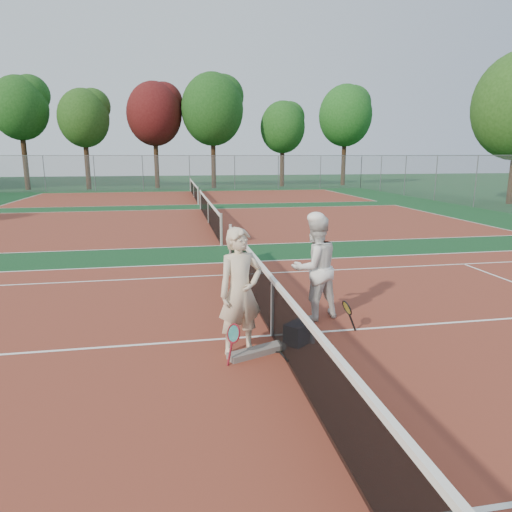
# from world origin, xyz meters

# --- Properties ---
(ground) EXTENTS (130.00, 130.00, 0.00)m
(ground) POSITION_xyz_m (0.00, 0.00, 0.00)
(ground) COLOR #0F381A
(ground) RESTS_ON ground
(court_main) EXTENTS (23.77, 10.97, 0.01)m
(court_main) POSITION_xyz_m (0.00, 0.00, 0.00)
(court_main) COLOR maroon
(court_main) RESTS_ON ground
(court_far_a) EXTENTS (23.77, 10.97, 0.01)m
(court_far_a) POSITION_xyz_m (0.00, 13.50, 0.00)
(court_far_a) COLOR maroon
(court_far_a) RESTS_ON ground
(court_far_b) EXTENTS (23.77, 10.97, 0.01)m
(court_far_b) POSITION_xyz_m (0.00, 27.00, 0.00)
(court_far_b) COLOR maroon
(court_far_b) RESTS_ON ground
(net_main) EXTENTS (0.10, 10.98, 1.02)m
(net_main) POSITION_xyz_m (0.00, 0.00, 0.51)
(net_main) COLOR black
(net_main) RESTS_ON ground
(net_far_a) EXTENTS (0.10, 10.98, 1.02)m
(net_far_a) POSITION_xyz_m (0.00, 13.50, 0.51)
(net_far_a) COLOR black
(net_far_a) RESTS_ON ground
(net_far_b) EXTENTS (0.10, 10.98, 1.02)m
(net_far_b) POSITION_xyz_m (0.00, 27.00, 0.51)
(net_far_b) COLOR black
(net_far_b) RESTS_ON ground
(fence_back) EXTENTS (32.00, 0.06, 3.00)m
(fence_back) POSITION_xyz_m (0.00, 34.00, 1.50)
(fence_back) COLOR slate
(fence_back) RESTS_ON ground
(player_a) EXTENTS (0.82, 0.66, 1.95)m
(player_a) POSITION_xyz_m (-0.62, -0.58, 0.98)
(player_a) COLOR beige
(player_a) RESTS_ON ground
(player_b) EXTENTS (1.10, 0.96, 1.93)m
(player_b) POSITION_xyz_m (0.95, 0.72, 0.96)
(player_b) COLOR white
(player_b) RESTS_ON ground
(racket_red) EXTENTS (0.32, 0.33, 0.58)m
(racket_red) POSITION_xyz_m (-0.77, -0.90, 0.29)
(racket_red) COLOR maroon
(racket_red) RESTS_ON ground
(racket_black_held) EXTENTS (0.31, 0.31, 0.56)m
(racket_black_held) POSITION_xyz_m (1.29, -0.08, 0.28)
(racket_black_held) COLOR black
(racket_black_held) RESTS_ON ground
(racket_spare) EXTENTS (0.36, 0.63, 0.04)m
(racket_spare) POSITION_xyz_m (-0.06, -0.57, 0.02)
(racket_spare) COLOR black
(racket_spare) RESTS_ON ground
(sports_bag_navy) EXTENTS (0.52, 0.50, 0.34)m
(sports_bag_navy) POSITION_xyz_m (0.35, -0.38, 0.17)
(sports_bag_navy) COLOR black
(sports_bag_navy) RESTS_ON ground
(sports_bag_purple) EXTENTS (0.40, 0.38, 0.27)m
(sports_bag_purple) POSITION_xyz_m (0.47, -0.22, 0.14)
(sports_bag_purple) COLOR #2A112D
(sports_bag_purple) RESTS_ON ground
(net_cover_canvas) EXTENTS (0.96, 0.55, 0.10)m
(net_cover_canvas) POSITION_xyz_m (-0.39, -0.69, 0.05)
(net_cover_canvas) COLOR #67615D
(net_cover_canvas) RESTS_ON ground
(water_bottle) EXTENTS (0.09, 0.09, 0.30)m
(water_bottle) POSITION_xyz_m (0.58, -0.43, 0.15)
(water_bottle) COLOR silver
(water_bottle) RESTS_ON ground
(tree_back_0) EXTENTS (4.75, 4.75, 9.74)m
(tree_back_0) POSITION_xyz_m (-14.28, 37.14, 6.97)
(tree_back_0) COLOR #382314
(tree_back_0) RESTS_ON ground
(tree_back_1) EXTENTS (4.42, 4.42, 8.76)m
(tree_back_1) POSITION_xyz_m (-9.01, 36.83, 6.18)
(tree_back_1) COLOR #382314
(tree_back_1) RESTS_ON ground
(tree_back_maroon) EXTENTS (4.99, 4.99, 9.59)m
(tree_back_maroon) POSITION_xyz_m (-2.91, 37.38, 6.69)
(tree_back_maroon) COLOR #382314
(tree_back_maroon) RESTS_ON ground
(tree_back_3) EXTENTS (5.67, 5.67, 10.38)m
(tree_back_3) POSITION_xyz_m (2.35, 36.54, 7.10)
(tree_back_3) COLOR #382314
(tree_back_3) RESTS_ON ground
(tree_back_4) EXTENTS (4.32, 4.32, 8.17)m
(tree_back_4) POSITION_xyz_m (9.22, 37.60, 5.65)
(tree_back_4) COLOR #382314
(tree_back_4) RESTS_ON ground
(tree_back_5) EXTENTS (5.28, 5.28, 9.95)m
(tree_back_5) POSITION_xyz_m (15.82, 38.19, 6.88)
(tree_back_5) COLOR #382314
(tree_back_5) RESTS_ON ground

